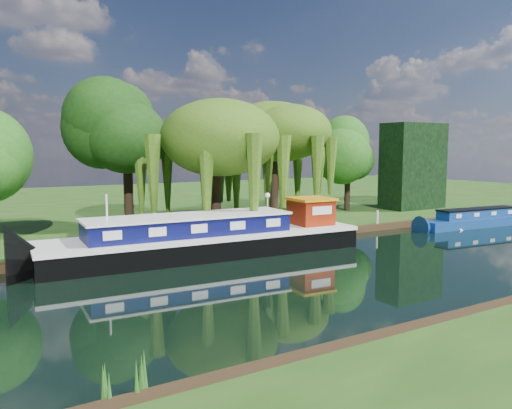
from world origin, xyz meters
TOP-DOWN VIEW (x-y plane):
  - ground at (0.00, 0.00)m, footprint 120.00×120.00m
  - far_bank at (0.00, 34.00)m, footprint 120.00×52.00m
  - dutch_barge at (-5.86, 6.69)m, footprint 18.68×5.13m
  - narrowboat at (16.83, 5.42)m, footprint 10.85×2.78m
  - white_cruiser at (13.83, 5.56)m, footprint 2.22×1.92m
  - willow_left at (-2.95, 11.66)m, footprint 7.12×7.12m
  - willow_right at (3.89, 14.84)m, footprint 7.05×7.05m
  - tree_far_mid at (-7.36, 17.10)m, footprint 5.91×5.91m
  - tree_far_right at (12.58, 15.89)m, footprint 4.49×4.49m
  - conifer_hedge at (19.00, 14.00)m, footprint 6.00×3.00m
  - lamppost at (0.50, 10.50)m, footprint 0.36×0.36m
  - mooring_posts at (-0.50, 8.40)m, footprint 19.16×0.16m

SIDE VIEW (x-z plane):
  - ground at x=0.00m, z-range 0.00..0.00m
  - white_cruiser at x=13.83m, z-range -0.58..0.58m
  - far_bank at x=0.00m, z-range 0.00..0.45m
  - narrowboat at x=16.83m, z-range -0.22..1.34m
  - mooring_posts at x=-0.50m, z-range 0.45..1.45m
  - dutch_barge at x=-5.86m, z-range -0.98..2.92m
  - lamppost at x=0.50m, z-range 1.14..3.70m
  - conifer_hedge at x=19.00m, z-range 0.45..8.45m
  - tree_far_right at x=12.58m, z-range 1.84..9.20m
  - willow_left at x=-2.95m, z-range 2.38..10.91m
  - willow_right at x=3.89m, z-range 2.42..11.01m
  - tree_far_mid at x=-7.36m, z-range 2.27..11.94m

